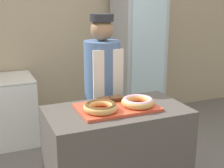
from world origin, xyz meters
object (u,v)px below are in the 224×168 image
Objects in this scene: baker_person at (103,93)px; beverage_fridge at (138,57)px; donut_chocolate_glaze at (101,107)px; brownie_back_right at (116,98)px; serving_tray at (117,107)px; donut_light_glaze at (138,101)px; brownie_back_left at (104,100)px.

beverage_fridge reaches higher than baker_person.
donut_chocolate_glaze is 0.28m from brownie_back_right.
donut_light_glaze reaches higher than serving_tray.
serving_tray is 0.38× the size of baker_person.
brownie_back_right is (0.06, 0.13, 0.03)m from serving_tray.
serving_tray is 0.15m from brownie_back_right.
donut_light_glaze is 2.73× the size of brownie_back_left.
brownie_back_right is 1.90m from beverage_fridge.
serving_tray is 0.33× the size of beverage_fridge.
serving_tray is 2.36× the size of donut_light_glaze.
donut_chocolate_glaze is 0.32m from donut_light_glaze.
serving_tray is 6.43× the size of brownie_back_right.
donut_chocolate_glaze reaches higher than brownie_back_left.
baker_person is (0.11, 0.60, -0.06)m from serving_tray.
baker_person is at bearing 94.27° from donut_light_glaze.
donut_chocolate_glaze is 2.73× the size of brownie_back_right.
brownie_back_right reaches higher than serving_tray.
beverage_fridge is at bearing 57.28° from brownie_back_right.
serving_tray is at bearing -121.99° from beverage_fridge.
brownie_back_right is at bearing -96.66° from baker_person.
brownie_back_left is (-0.06, 0.13, 0.03)m from serving_tray.
serving_tray is 0.17m from donut_chocolate_glaze.
baker_person is at bearing 79.66° from serving_tray.
beverage_fridge is at bearing 49.32° from baker_person.
brownie_back_left is 0.06× the size of baker_person.
beverage_fridge is (1.14, 1.60, 0.00)m from brownie_back_left.
baker_person reaches higher than donut_light_glaze.
donut_light_glaze is 2.01m from beverage_fridge.
brownie_back_right is at bearing 67.63° from serving_tray.
donut_chocolate_glaze is 2.17m from beverage_fridge.
brownie_back_left is 1.00× the size of brownie_back_right.
brownie_back_right is 0.48m from baker_person.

